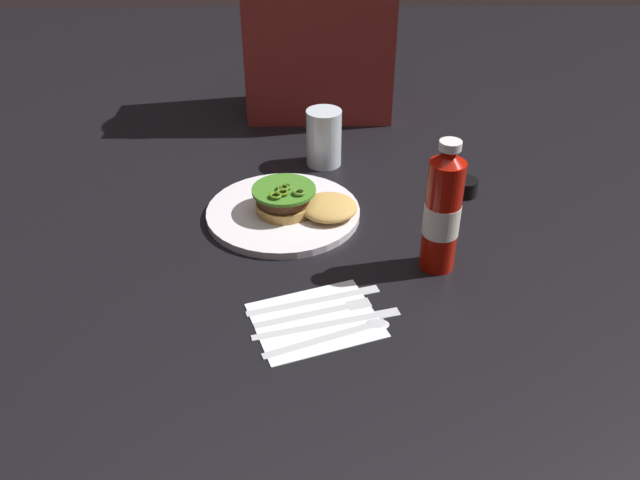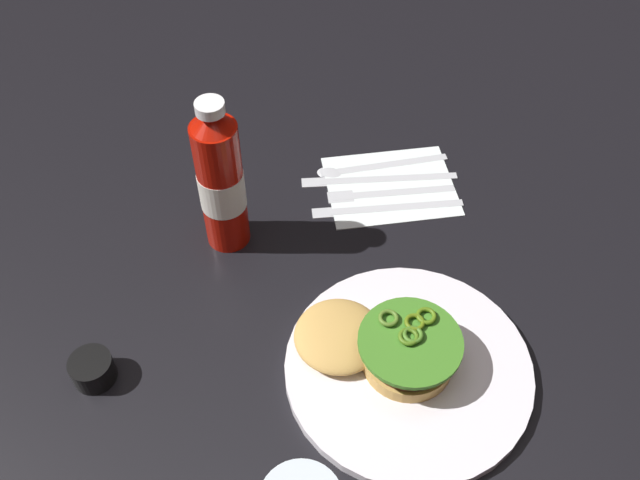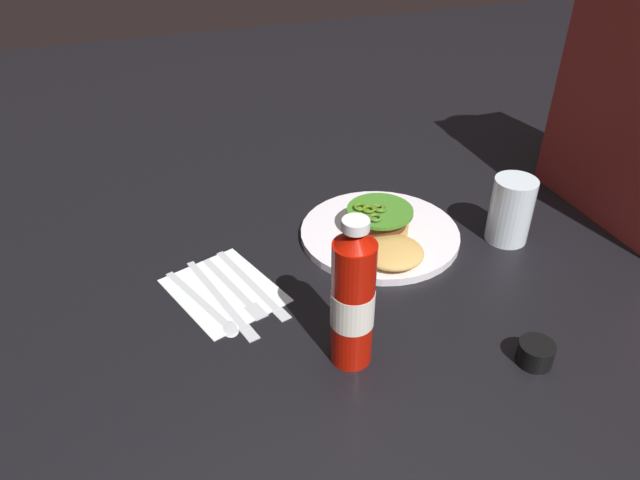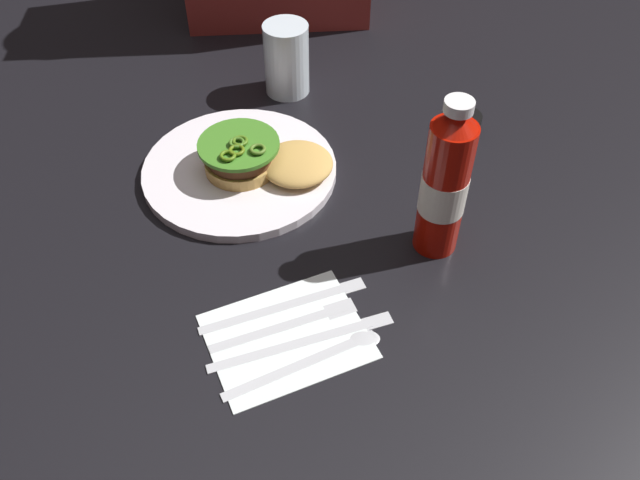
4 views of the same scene
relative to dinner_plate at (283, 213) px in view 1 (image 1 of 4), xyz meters
The scene contains 12 objects.
ground_plane 0.09m from the dinner_plate, 16.70° to the right, with size 3.00×3.00×0.00m, color black.
dinner_plate is the anchor object (origin of this frame).
burger_sandwich 0.04m from the dinner_plate, 13.84° to the right, with size 0.19×0.12×0.05m.
ketchup_bottle 0.32m from the dinner_plate, 31.60° to the right, with size 0.06×0.06×0.22m.
water_glass 0.23m from the dinner_plate, 69.62° to the left, with size 0.07×0.07×0.12m, color silver.
condiment_cup 0.36m from the dinner_plate, 12.12° to the left, with size 0.05×0.05×0.03m, color black.
napkin 0.30m from the dinner_plate, 78.88° to the right, with size 0.18×0.14×0.00m, color white.
spoon_utensil 0.34m from the dinner_plate, 72.85° to the right, with size 0.18×0.09×0.00m.
butter_knife 0.31m from the dinner_plate, 73.46° to the right, with size 0.22×0.07×0.00m.
fork_utensil 0.28m from the dinner_plate, 75.58° to the right, with size 0.18×0.07×0.00m.
steak_knife 0.25m from the dinner_plate, 74.36° to the right, with size 0.21×0.07×0.00m.
diner_person 0.55m from the dinner_plate, 81.86° to the left, with size 0.34×0.19×0.56m.
Camera 1 is at (-0.03, -1.00, 0.64)m, focal length 36.78 mm.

